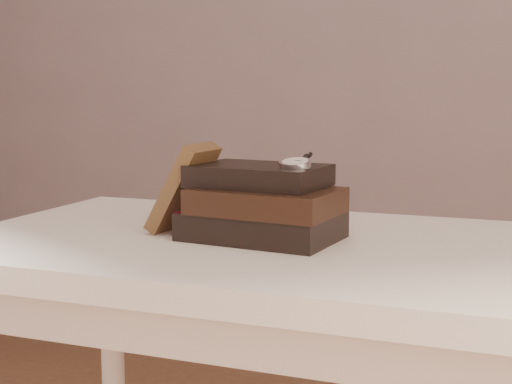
% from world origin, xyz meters
% --- Properties ---
extents(table, '(1.00, 0.60, 0.75)m').
position_xyz_m(table, '(0.00, 0.35, 0.66)').
color(table, white).
rests_on(table, ground).
extents(book_stack, '(0.25, 0.19, 0.12)m').
position_xyz_m(book_stack, '(-0.00, 0.34, 0.80)').
color(book_stack, black).
rests_on(book_stack, table).
extents(journal, '(0.10, 0.10, 0.15)m').
position_xyz_m(journal, '(-0.15, 0.35, 0.82)').
color(journal, '#422C19').
rests_on(journal, table).
extents(pocket_watch, '(0.05, 0.15, 0.02)m').
position_xyz_m(pocket_watch, '(0.06, 0.33, 0.88)').
color(pocket_watch, silver).
rests_on(pocket_watch, book_stack).
extents(eyeglasses, '(0.11, 0.12, 0.05)m').
position_xyz_m(eyeglasses, '(-0.08, 0.43, 0.82)').
color(eyeglasses, silver).
rests_on(eyeglasses, book_stack).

